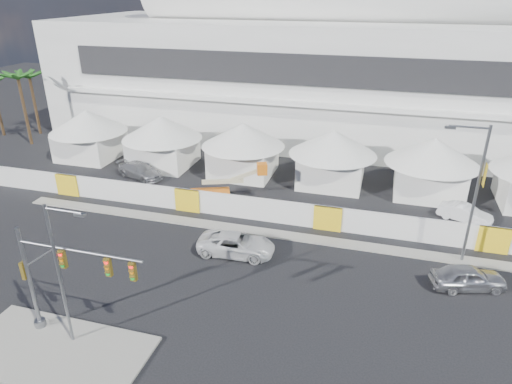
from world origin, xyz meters
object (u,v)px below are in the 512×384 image
(sedan_silver, at_px, (468,277))
(boom_lift, at_px, (217,193))
(streetlight_median, at_px, (61,267))
(lot_car_c, at_px, (140,171))
(streetlight_curb, at_px, (474,186))
(lot_car_a, at_px, (465,213))
(pickup_curb, at_px, (236,244))
(traffic_mast, at_px, (56,279))

(sedan_silver, relative_size, boom_lift, 0.65)
(streetlight_median, bearing_deg, lot_car_c, 110.73)
(sedan_silver, xyz_separation_m, lot_car_c, (-29.44, 10.81, -0.04))
(streetlight_curb, bearing_deg, sedan_silver, -87.35)
(boom_lift, bearing_deg, sedan_silver, -42.07)
(lot_car_a, xyz_separation_m, streetlight_curb, (-1.12, -6.55, 5.05))
(pickup_curb, bearing_deg, traffic_mast, 145.06)
(lot_car_a, relative_size, boom_lift, 0.59)
(sedan_silver, height_order, traffic_mast, traffic_mast)
(boom_lift, bearing_deg, pickup_curb, -81.90)
(lot_car_c, bearing_deg, streetlight_curb, -84.50)
(streetlight_median, bearing_deg, boom_lift, 86.27)
(pickup_curb, relative_size, streetlight_curb, 0.56)
(lot_car_a, xyz_separation_m, streetlight_median, (-22.07, -21.03, 4.16))
(lot_car_a, bearing_deg, lot_car_c, 110.09)
(streetlight_median, bearing_deg, pickup_curb, 63.22)
(sedan_silver, height_order, pickup_curb, sedan_silver)
(sedan_silver, distance_m, boom_lift, 21.23)
(sedan_silver, relative_size, streetlight_median, 0.57)
(lot_car_a, bearing_deg, traffic_mast, 153.85)
(traffic_mast, xyz_separation_m, boom_lift, (2.12, 18.22, -2.73))
(lot_car_c, bearing_deg, traffic_mast, -141.07)
(pickup_curb, xyz_separation_m, streetlight_curb, (15.39, 3.47, 4.97))
(pickup_curb, xyz_separation_m, streetlight_median, (-5.56, -11.02, 4.08))
(pickup_curb, distance_m, streetlight_median, 13.00)
(streetlight_curb, height_order, boom_lift, streetlight_curb)
(pickup_curb, bearing_deg, lot_car_c, 48.08)
(lot_car_c, distance_m, boom_lift, 10.13)
(lot_car_a, height_order, streetlight_median, streetlight_median)
(lot_car_c, height_order, streetlight_median, streetlight_median)
(streetlight_median, height_order, streetlight_curb, streetlight_curb)
(lot_car_a, bearing_deg, streetlight_median, 155.58)
(lot_car_c, height_order, traffic_mast, traffic_mast)
(lot_car_c, relative_size, streetlight_curb, 0.52)
(pickup_curb, bearing_deg, lot_car_a, -62.28)
(streetlight_curb, distance_m, boom_lift, 20.74)
(pickup_curb, bearing_deg, sedan_silver, -92.81)
(boom_lift, bearing_deg, lot_car_c, 138.94)
(lot_car_a, xyz_separation_m, lot_car_c, (-30.41, 0.99, 0.06))
(sedan_silver, height_order, streetlight_median, streetlight_median)
(boom_lift, bearing_deg, streetlight_curb, -33.48)
(pickup_curb, relative_size, traffic_mast, 0.75)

